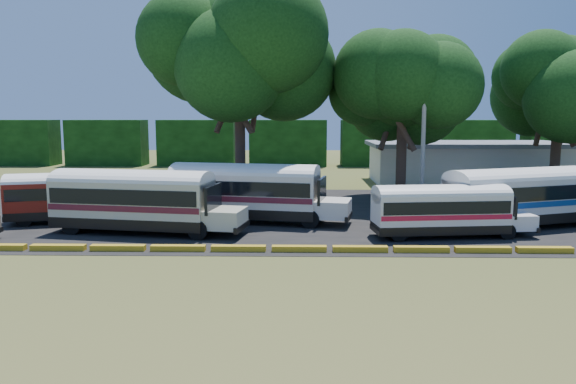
{
  "coord_description": "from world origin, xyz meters",
  "views": [
    {
      "loc": [
        1.5,
        -26.01,
        6.73
      ],
      "look_at": [
        0.84,
        6.0,
        2.29
      ],
      "focal_mm": 35.0,
      "sensor_mm": 36.0,
      "label": 1
    }
  ],
  "objects_px": {
    "bus_cream_west": "(137,197)",
    "bus_white_red": "(444,208)",
    "bus_red": "(77,193)",
    "tree_west": "(239,47)"
  },
  "relations": [
    {
      "from": "bus_cream_west",
      "to": "bus_white_red",
      "type": "relative_size",
      "value": 1.25
    },
    {
      "from": "bus_red",
      "to": "tree_west",
      "type": "bearing_deg",
      "value": 26.84
    },
    {
      "from": "bus_cream_west",
      "to": "tree_west",
      "type": "xyz_separation_m",
      "value": [
        4.64,
        12.18,
        9.75
      ]
    },
    {
      "from": "bus_red",
      "to": "bus_white_red",
      "type": "bearing_deg",
      "value": -26.95
    },
    {
      "from": "bus_cream_west",
      "to": "tree_west",
      "type": "distance_m",
      "value": 16.27
    },
    {
      "from": "bus_cream_west",
      "to": "bus_white_red",
      "type": "distance_m",
      "value": 17.17
    },
    {
      "from": "tree_west",
      "to": "bus_red",
      "type": "bearing_deg",
      "value": -136.91
    },
    {
      "from": "bus_cream_west",
      "to": "tree_west",
      "type": "relative_size",
      "value": 0.7
    },
    {
      "from": "bus_cream_west",
      "to": "tree_west",
      "type": "bearing_deg",
      "value": 78.86
    },
    {
      "from": "bus_red",
      "to": "tree_west",
      "type": "relative_size",
      "value": 0.6
    }
  ]
}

